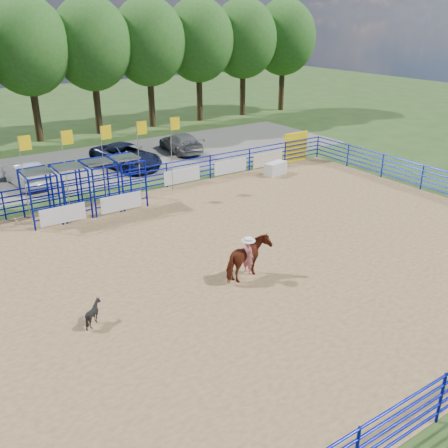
{
  "coord_description": "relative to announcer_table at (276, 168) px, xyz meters",
  "views": [
    {
      "loc": [
        -9.77,
        -14.99,
        9.46
      ],
      "look_at": [
        0.98,
        1.0,
        1.3
      ],
      "focal_mm": 40.0,
      "sensor_mm": 36.0,
      "label": 1
    }
  ],
  "objects": [
    {
      "name": "ground",
      "position": [
        -9.87,
        -8.4,
        -0.42
      ],
      "size": [
        120.0,
        120.0,
        0.0
      ],
      "primitive_type": "plane",
      "color": "#365221",
      "rests_on": "ground"
    },
    {
      "name": "arena_dirt",
      "position": [
        -9.87,
        -8.4,
        -0.41
      ],
      "size": [
        30.0,
        20.0,
        0.02
      ],
      "primitive_type": "cube",
      "color": "#A07E50",
      "rests_on": "ground"
    },
    {
      "name": "gravel_strip",
      "position": [
        -9.87,
        8.6,
        -0.41
      ],
      "size": [
        40.0,
        10.0,
        0.01
      ],
      "primitive_type": "cube",
      "color": "slate",
      "rests_on": "ground"
    },
    {
      "name": "announcer_table",
      "position": [
        0.0,
        0.0,
        0.0
      ],
      "size": [
        1.6,
        1.0,
        0.79
      ],
      "primitive_type": "cube",
      "rotation": [
        0.0,
        0.0,
        0.21
      ],
      "color": "silver",
      "rests_on": "arena_dirt"
    },
    {
      "name": "horse_and_rider",
      "position": [
        -9.45,
        -9.85,
        0.5
      ],
      "size": [
        2.12,
        1.34,
        2.38
      ],
      "color": "maroon",
      "rests_on": "arena_dirt"
    },
    {
      "name": "calf",
      "position": [
        -15.46,
        -9.5,
        0.01
      ],
      "size": [
        0.75,
        0.68,
        0.81
      ],
      "primitive_type": "imported",
      "rotation": [
        0.0,
        0.0,
        1.54
      ],
      "color": "black",
      "rests_on": "arena_dirt"
    },
    {
      "name": "car_b",
      "position": [
        -13.65,
        6.61,
        0.3
      ],
      "size": [
        1.87,
        4.4,
        1.41
      ],
      "primitive_type": "imported",
      "rotation": [
        0.0,
        0.0,
        3.23
      ],
      "color": "#95979D",
      "rests_on": "gravel_strip"
    },
    {
      "name": "car_c",
      "position": [
        -7.15,
        6.82,
        0.35
      ],
      "size": [
        3.71,
        5.91,
        1.52
      ],
      "primitive_type": "imported",
      "rotation": [
        0.0,
        0.0,
        0.23
      ],
      "color": "#141832",
      "rests_on": "gravel_strip"
    },
    {
      "name": "car_d",
      "position": [
        -2.19,
        8.29,
        0.28
      ],
      "size": [
        2.31,
        4.86,
        1.37
      ],
      "primitive_type": "imported",
      "rotation": [
        0.0,
        0.0,
        3.06
      ],
      "color": "#5C5C5F",
      "rests_on": "gravel_strip"
    },
    {
      "name": "perimeter_fence",
      "position": [
        -9.87,
        -8.4,
        0.33
      ],
      "size": [
        30.1,
        20.1,
        1.5
      ],
      "color": "#061094",
      "rests_on": "ground"
    },
    {
      "name": "chute_assembly",
      "position": [
        -11.77,
        0.44,
        0.84
      ],
      "size": [
        19.32,
        2.41,
        4.2
      ],
      "color": "#061094",
      "rests_on": "ground"
    },
    {
      "name": "treeline",
      "position": [
        -9.87,
        17.6,
        7.12
      ],
      "size": [
        56.4,
        6.4,
        11.24
      ],
      "color": "#3F2B19",
      "rests_on": "ground"
    }
  ]
}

